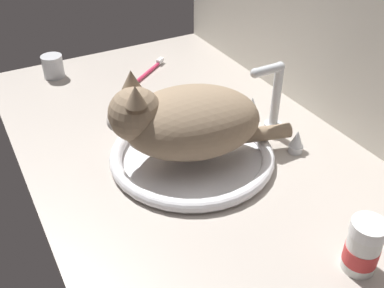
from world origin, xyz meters
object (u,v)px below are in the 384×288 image
object	(u,v)px
pill_bottle	(363,248)
toothbrush	(149,71)
cat	(182,121)
metal_jar	(53,66)
sink_basin	(192,155)
faucet	(273,109)

from	to	relation	value
pill_bottle	toothbrush	distance (cm)	80.70
cat	toothbrush	bearing A→B (deg)	164.91
cat	metal_jar	world-z (taller)	cat
pill_bottle	toothbrush	world-z (taller)	pill_bottle
cat	pill_bottle	size ratio (longest dim) A/B	3.91
sink_basin	toothbrush	xyz separation A→B (cm)	(-42.56, 9.26, -0.56)
faucet	metal_jar	bearing A→B (deg)	-145.94
cat	metal_jar	size ratio (longest dim) A/B	6.00
faucet	metal_jar	size ratio (longest dim) A/B	3.13
faucet	pill_bottle	xyz separation A→B (cm)	(38.04, -11.18, -2.17)
pill_bottle	toothbrush	size ratio (longest dim) A/B	0.69
metal_jar	cat	bearing A→B (deg)	14.24
faucet	sink_basin	bearing A→B (deg)	-90.00
sink_basin	faucet	bearing A→B (deg)	90.00
cat	pill_bottle	distance (cm)	40.65
faucet	pill_bottle	size ratio (longest dim) A/B	2.04
pill_bottle	metal_jar	bearing A→B (deg)	-164.79
faucet	pill_bottle	distance (cm)	39.71
faucet	metal_jar	xyz separation A→B (cm)	(-53.24, -36.00, -3.51)
toothbrush	sink_basin	bearing A→B (deg)	-12.28
sink_basin	toothbrush	size ratio (longest dim) A/B	2.46
metal_jar	faucet	bearing A→B (deg)	34.06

